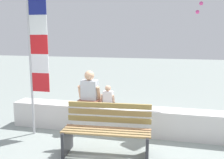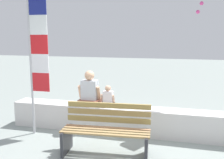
{
  "view_description": "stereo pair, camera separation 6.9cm",
  "coord_description": "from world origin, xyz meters",
  "px_view_note": "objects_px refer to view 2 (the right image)",
  "views": [
    {
      "loc": [
        1.02,
        -4.46,
        2.1
      ],
      "look_at": [
        -0.31,
        0.86,
        1.17
      ],
      "focal_mm": 41.19,
      "sensor_mm": 36.0,
      "label": 1
    },
    {
      "loc": [
        1.09,
        -4.44,
        2.1
      ],
      "look_at": [
        -0.31,
        0.86,
        1.17
      ],
      "focal_mm": 41.19,
      "sensor_mm": 36.0,
      "label": 2
    }
  ],
  "objects_px": {
    "park_bench": "(106,131)",
    "flag_banner": "(36,43)",
    "person_adult": "(90,92)",
    "person_child": "(108,98)"
  },
  "relations": [
    {
      "from": "person_adult",
      "to": "flag_banner",
      "type": "distance_m",
      "value": 1.55
    },
    {
      "from": "park_bench",
      "to": "person_child",
      "type": "height_order",
      "value": "person_child"
    },
    {
      "from": "park_bench",
      "to": "person_child",
      "type": "bearing_deg",
      "value": 104.1
    },
    {
      "from": "park_bench",
      "to": "flag_banner",
      "type": "relative_size",
      "value": 0.49
    },
    {
      "from": "person_adult",
      "to": "person_child",
      "type": "distance_m",
      "value": 0.44
    },
    {
      "from": "park_bench",
      "to": "person_adult",
      "type": "bearing_deg",
      "value": 122.53
    },
    {
      "from": "person_adult",
      "to": "person_child",
      "type": "relative_size",
      "value": 1.67
    },
    {
      "from": "person_adult",
      "to": "flag_banner",
      "type": "height_order",
      "value": "flag_banner"
    },
    {
      "from": "person_child",
      "to": "flag_banner",
      "type": "relative_size",
      "value": 0.14
    },
    {
      "from": "person_child",
      "to": "person_adult",
      "type": "bearing_deg",
      "value": -179.95
    }
  ]
}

